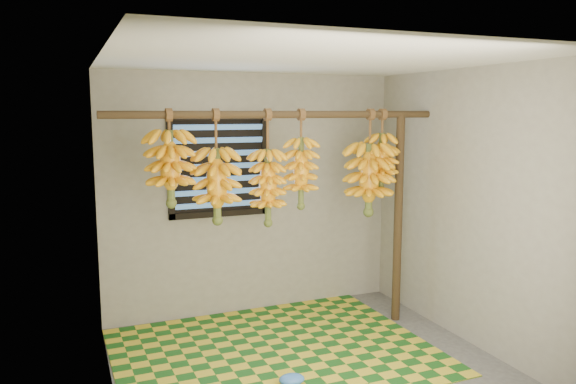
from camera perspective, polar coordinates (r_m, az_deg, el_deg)
name	(u,v)px	position (r m, az deg, el deg)	size (l,w,h in m)	color
floor	(314,370)	(4.66, 2.65, -17.66)	(3.00, 3.00, 0.01)	#484848
ceiling	(316,59)	(4.21, 2.87, 13.34)	(3.00, 3.00, 0.01)	silver
wall_back	(253,194)	(5.66, -3.61, -0.23)	(3.00, 0.01, 2.40)	gray
wall_left	(108,237)	(3.91, -17.81, -4.42)	(0.01, 3.00, 2.40)	gray
wall_right	(474,208)	(5.08, 18.38, -1.59)	(0.01, 3.00, 2.40)	gray
window	(219,166)	(5.50, -7.01, 2.63)	(1.00, 0.04, 1.00)	black
hanging_pole	(281,115)	(4.84, -0.67, 7.88)	(0.06, 0.06, 3.00)	#3B2916
support_post	(398,219)	(5.49, 11.12, -2.75)	(0.08, 0.08, 2.00)	#3B2916
woven_mat	(274,351)	(4.96, -1.38, -15.87)	(2.62, 2.09, 0.01)	#175017
plastic_bag	(292,379)	(4.40, 0.38, -18.50)	(0.20, 0.14, 0.08)	#3670CA
banana_bunch_a	(217,186)	(4.70, -7.24, 0.65)	(0.38, 0.38, 0.95)	brown
banana_bunch_b	(170,168)	(4.60, -11.87, 2.39)	(0.38, 0.38, 0.78)	brown
banana_bunch_c	(268,187)	(4.84, -2.06, 0.49)	(0.30, 0.30, 1.00)	brown
banana_bunch_d	(301,173)	(4.94, 1.32, 1.96)	(0.31, 0.31, 0.88)	brown
banana_bunch_e	(369,179)	(5.26, 8.24, 1.31)	(0.43, 0.43, 0.98)	brown
banana_bunch_f	(381,162)	(5.31, 9.47, 3.02)	(0.30, 0.30, 0.76)	brown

